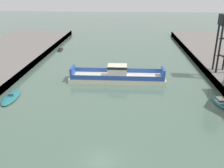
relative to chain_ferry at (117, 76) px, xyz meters
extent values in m
plane|color=#4C6656|center=(-0.82, -29.70, -1.15)|extent=(400.00, 400.00, 0.00)
cube|color=#423D38|center=(-24.18, -9.70, -0.30)|extent=(0.30, 140.00, 1.70)
cube|color=beige|center=(0.00, 0.00, -0.60)|extent=(22.71, 5.99, 1.10)
cube|color=#284CA3|center=(-0.01, 2.90, 0.50)|extent=(21.79, 0.19, 1.10)
cube|color=#284CA3|center=(0.01, -2.90, 0.50)|extent=(21.79, 0.19, 1.10)
cube|color=beige|center=(0.00, 0.00, 1.34)|extent=(4.55, 3.27, 2.78)
cube|color=black|center=(0.00, 0.00, 2.38)|extent=(4.59, 3.31, 0.60)
cube|color=#284CA3|center=(10.85, 0.04, 1.05)|extent=(0.51, 4.15, 2.20)
cube|color=#284CA3|center=(-10.85, -0.04, 1.05)|extent=(0.51, 4.15, 2.20)
ellipsoid|color=black|center=(-21.56, 29.40, -0.94)|extent=(1.91, 5.62, 0.42)
cube|color=#4C4C51|center=(-21.56, 29.40, -0.48)|extent=(0.61, 0.42, 0.50)
ellipsoid|color=#237075|center=(20.19, -11.67, -0.87)|extent=(2.06, 5.21, 0.55)
cube|color=silver|center=(20.23, -12.05, -0.16)|extent=(1.27, 1.88, 0.87)
cube|color=black|center=(20.23, -12.05, -0.05)|extent=(1.30, 1.93, 0.26)
ellipsoid|color=#237075|center=(-21.26, -11.38, -0.92)|extent=(3.57, 8.58, 0.46)
cube|color=#4C4C51|center=(-21.26, -11.38, -0.45)|extent=(1.02, 0.49, 0.50)
cylinder|color=black|center=(23.84, 4.84, 6.12)|extent=(0.44, 0.44, 11.14)
cylinder|color=black|center=(23.84, 2.36, 6.12)|extent=(0.44, 0.44, 11.14)
cube|color=black|center=(25.08, 3.60, 4.45)|extent=(2.48, 0.20, 0.20)
cube|color=black|center=(25.08, 3.60, 4.45)|extent=(0.20, 2.48, 0.20)
cube|color=black|center=(25.08, 3.60, 8.57)|extent=(2.48, 0.20, 0.20)
cube|color=black|center=(25.08, 3.60, 8.57)|extent=(0.20, 2.48, 0.20)
camera|label=1|loc=(2.17, -56.29, 20.22)|focal=39.91mm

